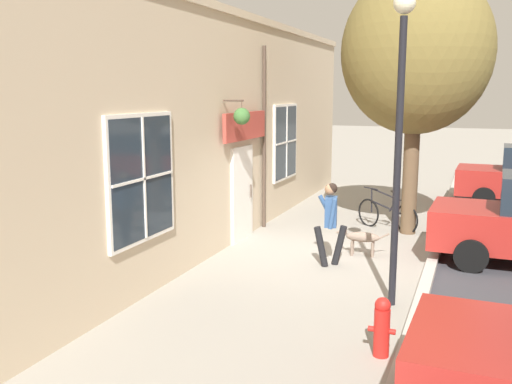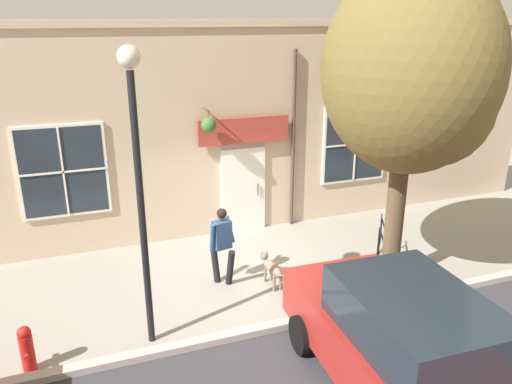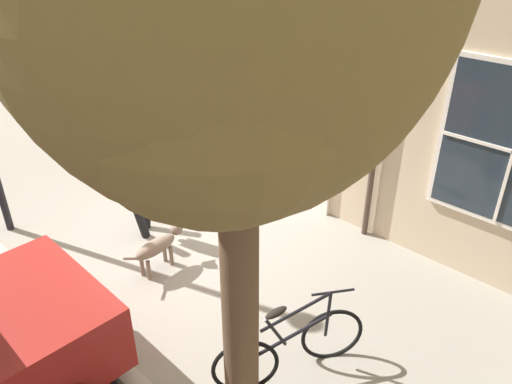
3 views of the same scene
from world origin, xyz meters
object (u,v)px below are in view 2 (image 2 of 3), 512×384
pedestrian_walking (222,239)px  street_lamp (137,160)px  dog_on_leash (271,267)px  leaning_bicycle (384,251)px  fire_hydrant (27,348)px  parked_car_mid_block (404,346)px  street_tree_by_curb (414,78)px

pedestrian_walking → street_lamp: size_ratio=0.34×
dog_on_leash → leaning_bicycle: size_ratio=0.70×
pedestrian_walking → leaning_bicycle: size_ratio=1.03×
street_lamp → pedestrian_walking: bearing=130.6°
pedestrian_walking → street_lamp: (1.41, -1.64, 2.13)m
dog_on_leash → fire_hydrant: size_ratio=1.41×
leaning_bicycle → dog_on_leash: bearing=-93.9°
parked_car_mid_block → fire_hydrant: 5.45m
parked_car_mid_block → fire_hydrant: bearing=-116.3°
pedestrian_walking → parked_car_mid_block: bearing=19.3°
street_lamp → street_tree_by_curb: bearing=92.8°
street_tree_by_curb → fire_hydrant: street_tree_by_curb is taller
dog_on_leash → fire_hydrant: (1.14, -4.37, 0.02)m
leaning_bicycle → fire_hydrant: leaning_bicycle is taller
street_tree_by_curb → street_lamp: 4.94m
leaning_bicycle → parked_car_mid_block: 3.95m
pedestrian_walking → parked_car_mid_block: parked_car_mid_block is taller
dog_on_leash → parked_car_mid_block: bearing=7.9°
dog_on_leash → fire_hydrant: fire_hydrant is taller
parked_car_mid_block → street_lamp: 4.52m
dog_on_leash → leaning_bicycle: bearing=86.1°
dog_on_leash → parked_car_mid_block: (3.55, 0.49, 0.50)m
leaning_bicycle → fire_hydrant: 6.92m
street_tree_by_curb → dog_on_leash: bearing=-108.5°
dog_on_leash → street_lamp: bearing=-68.2°
street_tree_by_curb → leaning_bicycle: 3.71m
leaning_bicycle → parked_car_mid_block: parked_car_mid_block is taller
dog_on_leash → street_tree_by_curb: size_ratio=0.18×
leaning_bicycle → parked_car_mid_block: (3.38, -1.99, 0.50)m
dog_on_leash → parked_car_mid_block: 3.61m
dog_on_leash → street_lamp: 3.83m
street_tree_by_curb → leaning_bicycle: street_tree_by_curb is taller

